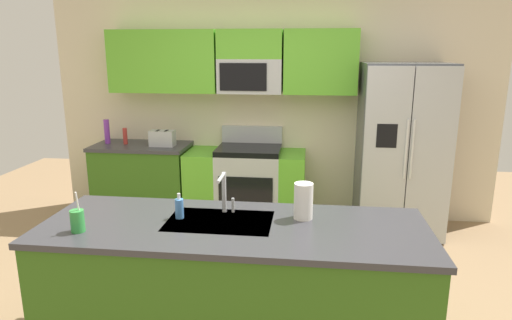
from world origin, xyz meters
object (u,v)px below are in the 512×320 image
sink_faucet (224,190)px  bottle_purple (107,131)px  refrigerator (401,150)px  soap_dispenser (179,208)px  toaster (162,138)px  paper_towel_roll (303,201)px  pepper_mill (125,136)px  drink_cup_green (77,221)px  range_oven (246,185)px

sink_faucet → bottle_purple: bearing=130.4°
refrigerator → soap_dispenser: (-1.83, -2.17, 0.04)m
toaster → bottle_purple: bearing=174.4°
soap_dispenser → paper_towel_roll: paper_towel_roll is taller
toaster → paper_towel_roll: paper_towel_roll is taller
bottle_purple → pepper_mill: bearing=-4.7°
refrigerator → pepper_mill: size_ratio=9.71×
drink_cup_green → paper_towel_roll: 1.41m
pepper_mill → drink_cup_green: (0.76, -2.54, -0.03)m
range_oven → drink_cup_green: 2.68m
toaster → pepper_mill: (-0.47, 0.05, 0.00)m
refrigerator → drink_cup_green: size_ratio=7.21×
soap_dispenser → drink_cup_green: bearing=-151.9°
bottle_purple → toaster: bearing=-5.6°
bottle_purple → paper_towel_roll: bottle_purple is taller
bottle_purple → drink_cup_green: size_ratio=1.11×
bottle_purple → soap_dispenser: bearing=-55.7°
refrigerator → paper_towel_roll: 2.32m
sink_faucet → paper_towel_roll: 0.53m
pepper_mill → bottle_purple: bottle_purple is taller
toaster → sink_faucet: (1.12, -2.07, 0.08)m
soap_dispenser → paper_towel_roll: (0.81, 0.09, 0.05)m
pepper_mill → paper_towel_roll: paper_towel_roll is taller
refrigerator → toaster: bearing=179.6°
refrigerator → bottle_purple: 3.37m
sink_faucet → pepper_mill: bearing=126.8°
drink_cup_green → pepper_mill: bearing=106.7°
range_oven → toaster: size_ratio=4.86×
soap_dispenser → range_oven: bearing=87.0°
toaster → sink_faucet: sink_faucet is taller
toaster → paper_towel_roll: bearing=-51.8°
refrigerator → range_oven: bearing=177.6°
range_oven → bottle_purple: size_ratio=4.79×
drink_cup_green → soap_dispenser: drink_cup_green is taller
refrigerator → paper_towel_roll: bearing=-116.0°
pepper_mill → paper_towel_roll: 3.02m
range_oven → sink_faucet: 2.22m
pepper_mill → bottle_purple: size_ratio=0.67×
refrigerator → bottle_purple: size_ratio=6.52×
paper_towel_roll → sink_faucet: bearing=176.6°
range_oven → drink_cup_green: (-0.67, -2.54, 0.53)m
toaster → drink_cup_green: size_ratio=1.09×
range_oven → toaster: (-0.96, -0.05, 0.55)m
soap_dispenser → sink_faucet: bearing=24.0°
pepper_mill → drink_cup_green: 2.65m
range_oven → refrigerator: refrigerator is taller
range_oven → soap_dispenser: range_oven is taller
sink_faucet → soap_dispenser: sink_faucet is taller
refrigerator → toaster: refrigerator is taller
sink_faucet → soap_dispenser: bearing=-156.0°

